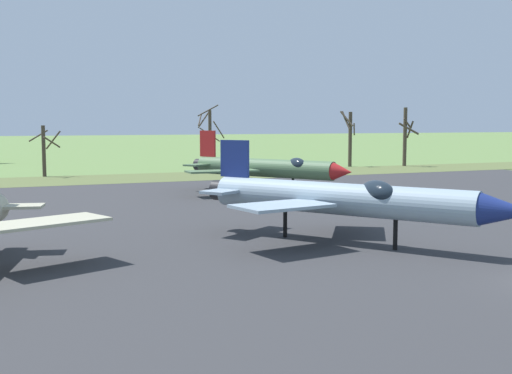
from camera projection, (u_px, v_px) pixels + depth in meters
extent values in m
cube|color=#333335|center=(332.00, 221.00, 41.00)|extent=(86.01, 59.77, 0.05)
cube|color=#596537|center=(178.00, 177.00, 73.90)|extent=(146.01, 12.00, 0.06)
cylinder|color=#4C6B47|center=(264.00, 168.00, 56.47)|extent=(8.78, 12.55, 1.60)
cone|color=#B21E1E|center=(343.00, 172.00, 52.06)|extent=(2.15, 2.22, 1.47)
cylinder|color=black|center=(200.00, 165.00, 60.58)|extent=(1.42, 1.34, 1.12)
ellipsoid|color=#19232D|center=(297.00, 164.00, 54.48)|extent=(1.20, 2.26, 1.13)
cube|color=#4C6B47|center=(222.00, 171.00, 54.28)|extent=(6.12, 2.28, 0.15)
cube|color=#4C6B47|center=(272.00, 166.00, 60.55)|extent=(4.43, 6.42, 0.15)
cube|color=#B21E1E|center=(208.00, 144.00, 59.85)|extent=(1.10, 1.58, 2.44)
cube|color=#4C6B47|center=(198.00, 165.00, 58.66)|extent=(2.95, 2.63, 0.15)
cube|color=#4C6B47|center=(219.00, 163.00, 61.27)|extent=(2.95, 2.63, 0.15)
cylinder|color=black|center=(293.00, 187.00, 54.90)|extent=(0.21, 0.21, 1.49)
cylinder|color=black|center=(236.00, 183.00, 58.35)|extent=(0.21, 0.21, 1.49)
cylinder|color=black|center=(359.00, 199.00, 50.51)|extent=(0.08, 0.08, 0.55)
cube|color=white|center=(359.00, 194.00, 50.46)|extent=(0.59, 0.31, 0.26)
cylinder|color=#8EA3B2|center=(338.00, 199.00, 32.98)|extent=(9.33, 12.83, 1.65)
cone|color=navy|center=(509.00, 211.00, 28.39)|extent=(2.63, 2.88, 1.52)
cylinder|color=black|center=(221.00, 190.00, 37.09)|extent=(1.47, 1.40, 1.16)
ellipsoid|color=#19232D|center=(377.00, 193.00, 31.76)|extent=(1.30, 2.45, 1.22)
cube|color=#8EA3B2|center=(282.00, 206.00, 31.18)|extent=(5.06, 3.58, 0.15)
cube|color=#8EA3B2|center=(339.00, 194.00, 36.40)|extent=(4.86, 5.40, 0.15)
cube|color=navy|center=(235.00, 159.00, 36.36)|extent=(1.20, 1.66, 2.10)
cube|color=#8EA3B2|center=(222.00, 192.00, 35.31)|extent=(2.64, 2.47, 0.15)
cube|color=#8EA3B2|center=(250.00, 187.00, 37.64)|extent=(2.64, 2.47, 0.15)
cylinder|color=black|center=(395.00, 235.00, 31.42)|extent=(0.22, 0.22, 1.54)
cylinder|color=black|center=(285.00, 224.00, 34.87)|extent=(0.22, 0.22, 1.54)
cube|color=#B7B293|center=(47.00, 222.00, 27.50)|extent=(5.57, 4.06, 0.14)
cube|color=#B7B293|center=(20.00, 206.00, 30.92)|extent=(2.45, 1.89, 0.14)
cylinder|color=#42382D|center=(44.00, 151.00, 73.61)|extent=(0.43, 0.43, 5.95)
cylinder|color=#42382D|center=(38.00, 136.00, 74.22)|extent=(2.27, 1.12, 1.38)
cylinder|color=#42382D|center=(52.00, 142.00, 72.98)|extent=(2.04, 1.89, 1.40)
cylinder|color=#42382D|center=(53.00, 140.00, 74.54)|extent=(1.58, 2.46, 2.22)
cylinder|color=#42382D|center=(210.00, 142.00, 80.10)|extent=(0.41, 0.41, 7.77)
cylinder|color=#42382D|center=(210.00, 135.00, 78.78)|extent=(2.44, 1.03, 1.78)
cylinder|color=#42382D|center=(208.00, 111.00, 80.97)|extent=(2.68, 0.56, 1.53)
cylinder|color=#42382D|center=(200.00, 119.00, 79.89)|extent=(1.27, 2.37, 1.59)
cylinder|color=#42382D|center=(219.00, 130.00, 79.37)|extent=(2.12, 1.83, 2.20)
cylinder|color=#42382D|center=(205.00, 118.00, 80.53)|extent=(2.09, 0.97, 2.41)
cylinder|color=#42382D|center=(350.00, 139.00, 90.98)|extent=(0.52, 0.52, 7.77)
cylinder|color=#42382D|center=(347.00, 119.00, 89.92)|extent=(1.20, 2.07, 2.21)
cylinder|color=#42382D|center=(346.00, 120.00, 90.26)|extent=(0.59, 1.92, 2.63)
cylinder|color=#42382D|center=(354.00, 129.00, 90.72)|extent=(0.86, 1.14, 1.77)
cylinder|color=#42382D|center=(405.00, 137.00, 91.38)|extent=(0.53, 0.53, 8.41)
cylinder|color=#42382D|center=(409.00, 129.00, 89.84)|extent=(2.97, 1.08, 1.76)
cylinder|color=#42382D|center=(407.00, 123.00, 90.67)|extent=(1.27, 0.36, 1.44)
cylinder|color=#42382D|center=(410.00, 130.00, 91.47)|extent=(0.50, 1.81, 2.49)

